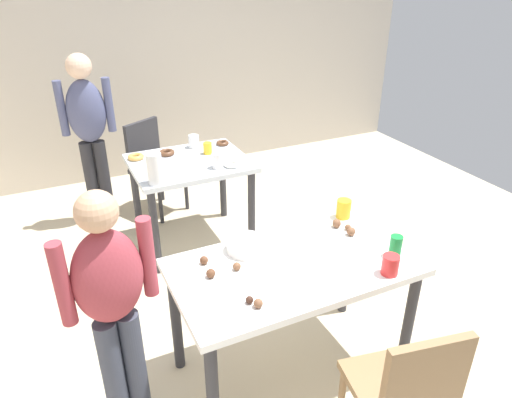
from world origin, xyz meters
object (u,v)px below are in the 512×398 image
at_px(person_girl_near, 112,300).
at_px(person_adult_far, 89,126).
at_px(dining_table_near, 293,279).
at_px(chair_far_table, 152,162).
at_px(chair_near_table, 406,390).
at_px(mixing_bowl, 246,245).
at_px(soda_can, 396,246).
at_px(dining_table_far, 190,175).
at_px(pitcher_far, 155,169).

bearing_deg(person_girl_near, person_adult_far, 84.38).
bearing_deg(person_adult_far, person_girl_near, -95.62).
height_order(dining_table_near, chair_far_table, chair_far_table).
xyz_separation_m(chair_near_table, person_adult_far, (-0.86, 3.07, 0.42)).
height_order(dining_table_near, mixing_bowl, mixing_bowl).
xyz_separation_m(person_girl_near, soda_can, (1.46, -0.22, 0.02)).
distance_m(person_adult_far, soda_can, 2.79).
xyz_separation_m(chair_near_table, mixing_bowl, (-0.33, 0.96, 0.29)).
distance_m(chair_near_table, chair_far_table, 3.09).
bearing_deg(person_girl_near, dining_table_far, 60.53).
height_order(chair_near_table, pitcher_far, pitcher_far).
relative_size(person_girl_near, pitcher_far, 5.93).
distance_m(dining_table_far, mixing_bowl, 1.39).
xyz_separation_m(chair_far_table, soda_can, (0.73, -2.50, 0.31)).
relative_size(person_adult_far, mixing_bowl, 6.99).
bearing_deg(dining_table_near, chair_far_table, 94.80).
bearing_deg(chair_far_table, dining_table_far, -78.68).
distance_m(chair_far_table, pitcher_far, 1.11).
relative_size(person_adult_far, pitcher_far, 6.70).
xyz_separation_m(dining_table_near, person_girl_near, (-0.93, 0.06, 0.15)).
relative_size(dining_table_near, pitcher_far, 5.69).
height_order(person_girl_near, person_adult_far, person_adult_far).
relative_size(person_girl_near, mixing_bowl, 6.19).
xyz_separation_m(person_girl_near, person_adult_far, (0.22, 2.28, 0.12)).
bearing_deg(mixing_bowl, chair_far_table, 90.63).
bearing_deg(chair_near_table, chair_far_table, 96.62).
relative_size(chair_near_table, pitcher_far, 3.83).
xyz_separation_m(dining_table_near, person_adult_far, (-0.70, 2.34, 0.26)).
relative_size(chair_near_table, person_girl_near, 0.65).
relative_size(dining_table_far, pitcher_far, 4.05).
bearing_deg(chair_near_table, dining_table_far, 95.14).
xyz_separation_m(chair_far_table, person_adult_far, (-0.51, 0.01, 0.42)).
bearing_deg(mixing_bowl, pitcher_far, 101.98).
xyz_separation_m(person_adult_far, soda_can, (1.23, -2.50, -0.10)).
height_order(chair_far_table, person_adult_far, person_adult_far).
distance_m(chair_far_table, person_adult_far, 0.66).
distance_m(dining_table_far, chair_far_table, 0.75).
xyz_separation_m(person_girl_near, mixing_bowl, (0.75, 0.17, -0.01)).
relative_size(chair_near_table, person_adult_far, 0.57).
bearing_deg(soda_can, person_adult_far, 116.22).
bearing_deg(pitcher_far, chair_near_table, -74.61).
distance_m(dining_table_near, chair_far_table, 2.34).
bearing_deg(person_adult_far, dining_table_far, -48.40).
relative_size(chair_far_table, mixing_bowl, 4.00).
bearing_deg(dining_table_far, dining_table_near, -88.19).
distance_m(dining_table_far, chair_near_table, 2.35).
bearing_deg(chair_near_table, soda_can, 56.86).
height_order(chair_far_table, soda_can, soda_can).
distance_m(person_adult_far, mixing_bowl, 2.18).
distance_m(chair_far_table, person_girl_near, 2.41).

